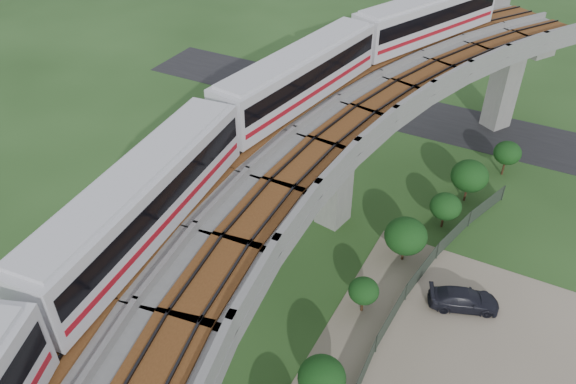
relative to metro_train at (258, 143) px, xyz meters
name	(u,v)px	position (x,y,z in m)	size (l,w,h in m)	color
ground	(255,303)	(-0.35, -0.49, -12.31)	(160.00, 160.00, 0.00)	#26461C
asphalt_road	(402,112)	(-0.35, 29.51, -12.29)	(60.00, 8.00, 0.03)	#232326
viaduct	(310,214)	(3.49, -0.49, -3.26)	(19.58, 73.98, 11.40)	#99968E
metro_train	(258,143)	(0.00, 0.00, 0.00)	(10.79, 61.34, 3.64)	silver
fence	(397,352)	(9.40, -0.49, -11.56)	(3.87, 38.73, 1.50)	#2D382D
tree_0	(507,153)	(11.17, 22.70, -10.08)	(2.34, 2.34, 3.22)	#382314
tree_1	(470,176)	(9.16, 17.33, -9.85)	(2.99, 2.99, 3.73)	#382314
tree_2	(446,206)	(8.44, 13.12, -10.32)	(2.39, 2.39, 3.01)	#382314
tree_3	(406,236)	(6.92, 8.13, -10.06)	(3.02, 3.02, 3.53)	#382314
tree_4	(364,291)	(6.14, 2.22, -10.47)	(1.98, 1.98, 2.69)	#382314
tree_5	(322,378)	(6.54, -4.92, -10.39)	(2.67, 2.67, 3.05)	#382314
car_dark	(464,299)	(11.89, 5.65, -11.61)	(1.85, 4.55, 1.32)	black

